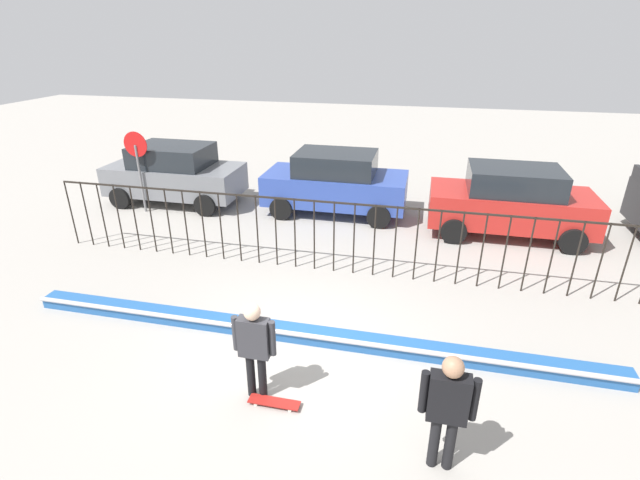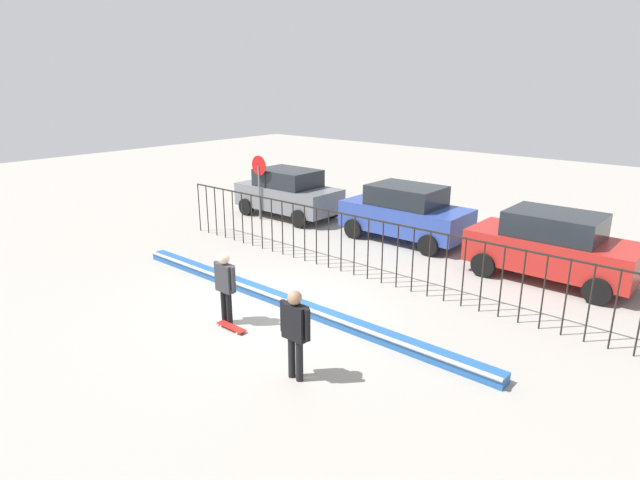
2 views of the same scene
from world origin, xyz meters
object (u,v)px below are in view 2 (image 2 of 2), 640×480
(parked_car_gray, at_px, (288,193))
(parked_car_blue, at_px, (405,213))
(camera_operator, at_px, (295,327))
(stop_sign, at_px, (259,179))
(parked_car_red, at_px, (552,246))
(skateboarder, at_px, (225,282))
(skateboard, at_px, (231,327))

(parked_car_gray, height_order, parked_car_blue, same)
(camera_operator, bearing_deg, stop_sign, -6.17)
(parked_car_gray, xyz_separation_m, parked_car_blue, (5.28, 0.24, 0.00))
(parked_car_gray, xyz_separation_m, parked_car_red, (10.27, -0.37, 0.00))
(parked_car_red, relative_size, stop_sign, 1.72)
(stop_sign, bearing_deg, parked_car_blue, 12.18)
(skateboarder, bearing_deg, stop_sign, 124.76)
(parked_car_gray, bearing_deg, camera_operator, -42.91)
(parked_car_blue, bearing_deg, skateboard, -81.27)
(skateboard, height_order, parked_car_red, parked_car_red)
(skateboarder, xyz_separation_m, parked_car_blue, (-0.38, 8.14, -0.03))
(skateboard, relative_size, parked_car_red, 0.19)
(parked_car_blue, bearing_deg, skateboarder, -83.40)
(skateboard, distance_m, parked_car_blue, 8.37)
(camera_operator, distance_m, parked_car_blue, 9.36)
(skateboarder, relative_size, parked_car_gray, 0.39)
(parked_car_gray, relative_size, parked_car_red, 1.00)
(parked_car_red, bearing_deg, parked_car_gray, 177.13)
(camera_operator, height_order, stop_sign, stop_sign)
(camera_operator, bearing_deg, parked_car_red, -68.75)
(skateboard, distance_m, parked_car_gray, 10.07)
(skateboard, xyz_separation_m, parked_car_red, (4.29, 7.68, 0.91))
(camera_operator, bearing_deg, parked_car_blue, -36.46)
(parked_car_red, bearing_deg, camera_operator, -103.46)
(camera_operator, xyz_separation_m, parked_car_blue, (-3.15, 8.82, -0.08))
(camera_operator, xyz_separation_m, stop_sign, (-8.99, 7.56, 0.57))
(parked_car_gray, distance_m, stop_sign, 1.33)
(parked_car_blue, xyz_separation_m, stop_sign, (-5.84, -1.26, 0.64))
(skateboarder, distance_m, parked_car_blue, 8.15)
(skateboard, distance_m, camera_operator, 2.69)
(parked_car_gray, bearing_deg, parked_car_red, 0.56)
(skateboard, relative_size, parked_car_gray, 0.19)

